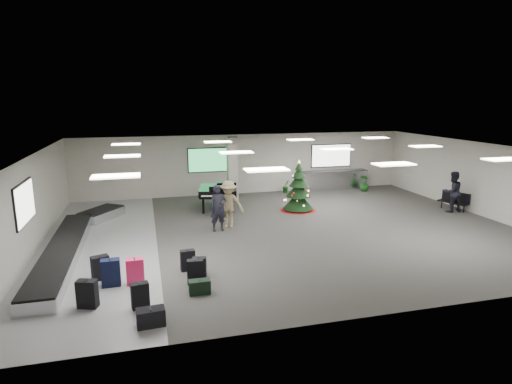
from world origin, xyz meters
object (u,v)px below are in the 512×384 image
object	(u,v)px
service_counter	(332,180)
pink_suitcase	(135,272)
potted_plant_left	(286,186)
potted_plant_right	(364,183)
christmas_tree	(298,193)
grand_piano	(218,191)
baggage_carousel	(72,242)
traveler_a	(218,208)
traveler_bench	(452,192)
traveler_b	(229,204)
bench	(455,200)

from	to	relation	value
service_counter	pink_suitcase	bearing A→B (deg)	-135.97
potted_plant_left	potted_plant_right	xyz separation A→B (m)	(4.37, -0.73, 0.09)
service_counter	christmas_tree	bearing A→B (deg)	-132.02
christmas_tree	grand_piano	size ratio (longest dim) A/B	0.97
baggage_carousel	traveler_a	bearing A→B (deg)	7.56
pink_suitcase	potted_plant_left	world-z (taller)	pink_suitcase
baggage_carousel	christmas_tree	xyz separation A→B (m)	(9.34, 2.85, 0.60)
traveler_a	baggage_carousel	bearing A→B (deg)	-177.20
pink_suitcase	christmas_tree	distance (m)	9.67
baggage_carousel	potted_plant_right	world-z (taller)	potted_plant_right
traveler_a	traveler_bench	world-z (taller)	traveler_bench
christmas_tree	potted_plant_left	xyz separation A→B (m)	(0.67, 3.73, -0.45)
pink_suitcase	traveler_b	world-z (taller)	traveler_b
traveler_a	traveler_b	xyz separation A→B (m)	(0.49, 0.39, 0.03)
service_counter	traveler_bench	xyz separation A→B (m)	(3.16, -5.92, 0.39)
traveler_bench	grand_piano	bearing A→B (deg)	-18.75
bench	traveler_bench	xyz separation A→B (m)	(-0.36, -0.22, 0.46)
traveler_a	potted_plant_left	xyz separation A→B (m)	(4.77, 5.89, -0.54)
potted_plant_left	potted_plant_right	distance (m)	4.43
service_counter	bench	size ratio (longest dim) A/B	2.87
grand_piano	potted_plant_right	distance (m)	8.80
grand_piano	christmas_tree	bearing A→B (deg)	-5.59
christmas_tree	grand_piano	world-z (taller)	christmas_tree
traveler_a	potted_plant_right	size ratio (longest dim) A/B	2.02
pink_suitcase	potted_plant_right	size ratio (longest dim) A/B	0.85
traveler_a	traveler_b	bearing A→B (deg)	33.88
service_counter	traveler_a	size ratio (longest dim) A/B	2.22
baggage_carousel	bench	distance (m)	16.39
christmas_tree	traveler_b	xyz separation A→B (m)	(-3.61, -1.76, 0.13)
potted_plant_right	traveler_bench	bearing A→B (deg)	-72.11
baggage_carousel	grand_piano	distance (m)	7.04
traveler_bench	baggage_carousel	bearing A→B (deg)	1.19
baggage_carousel	traveler_bench	xyz separation A→B (m)	(16.00, 0.81, 0.72)
christmas_tree	traveler_bench	distance (m)	6.97
grand_piano	pink_suitcase	bearing A→B (deg)	-104.30
service_counter	pink_suitcase	distance (m)	14.87
bench	traveler_bench	distance (m)	0.62
traveler_b	potted_plant_left	world-z (taller)	traveler_b
potted_plant_right	potted_plant_left	bearing A→B (deg)	170.51
service_counter	potted_plant_right	xyz separation A→B (m)	(1.53, -0.88, -0.09)
grand_piano	traveler_bench	xyz separation A→B (m)	(10.21, -3.13, 0.05)
baggage_carousel	grand_piano	world-z (taller)	grand_piano
grand_piano	bench	size ratio (longest dim) A/B	1.73
pink_suitcase	traveler_a	distance (m)	5.32
grand_piano	bench	distance (m)	10.97
service_counter	traveler_b	xyz separation A→B (m)	(-7.11, -5.65, 0.40)
pink_suitcase	traveler_b	size ratio (longest dim) A/B	0.41
christmas_tree	traveler_a	size ratio (longest dim) A/B	1.30
traveler_a	potted_plant_right	xyz separation A→B (m)	(9.13, 5.16, -0.46)
baggage_carousel	potted_plant_right	bearing A→B (deg)	22.16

